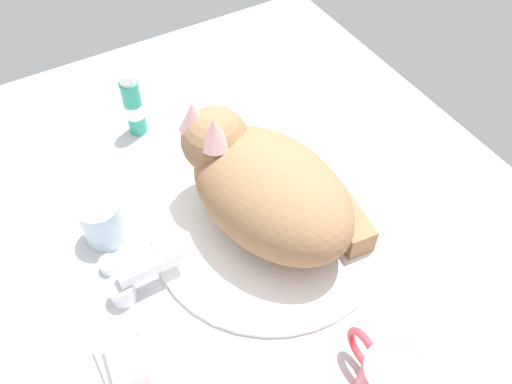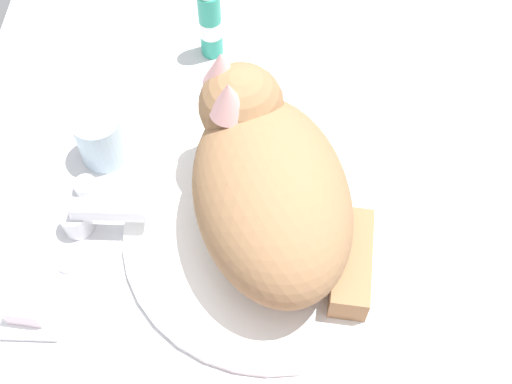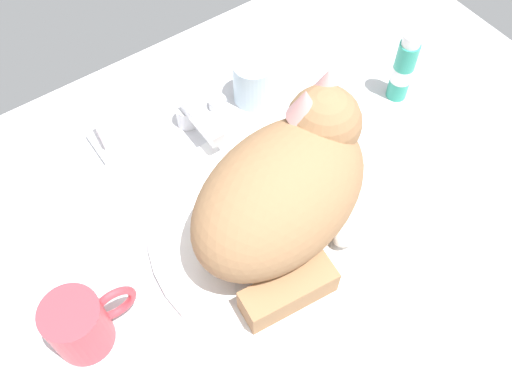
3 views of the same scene
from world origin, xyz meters
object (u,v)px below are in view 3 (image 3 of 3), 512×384
object	(u,v)px
rinse_cup	(253,82)
soap_bar	(120,128)
faucet	(193,118)
cat	(287,186)
coffee_mug	(81,324)
toothpaste_bottle	(403,69)

from	to	relation	value
rinse_cup	soap_bar	world-z (taller)	rinse_cup
faucet	soap_bar	world-z (taller)	faucet
cat	rinse_cup	bearing A→B (deg)	65.55
faucet	rinse_cup	world-z (taller)	rinse_cup
rinse_cup	coffee_mug	bearing A→B (deg)	-152.11
faucet	toothpaste_bottle	distance (cm)	32.78
coffee_mug	toothpaste_bottle	xyz separation A→B (cm)	(57.72, 7.89, 1.49)
faucet	toothpaste_bottle	xyz separation A→B (cm)	(30.03, -12.71, 3.31)
toothpaste_bottle	rinse_cup	bearing A→B (deg)	146.52
coffee_mug	toothpaste_bottle	world-z (taller)	toothpaste_bottle
coffee_mug	toothpaste_bottle	size ratio (longest dim) A/B	0.90
faucet	rinse_cup	bearing A→B (deg)	-0.67
soap_bar	rinse_cup	bearing A→B (deg)	-12.35
faucet	rinse_cup	distance (cm)	11.07
faucet	cat	distance (cm)	22.38
faucet	soap_bar	size ratio (longest dim) A/B	2.09
rinse_cup	soap_bar	size ratio (longest dim) A/B	1.12
coffee_mug	rinse_cup	bearing A→B (deg)	27.89
faucet	toothpaste_bottle	bearing A→B (deg)	-22.95
coffee_mug	soap_bar	bearing A→B (deg)	54.51
cat	rinse_cup	xyz separation A→B (cm)	(9.66, 21.25, -5.27)
faucet	toothpaste_bottle	world-z (taller)	toothpaste_bottle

